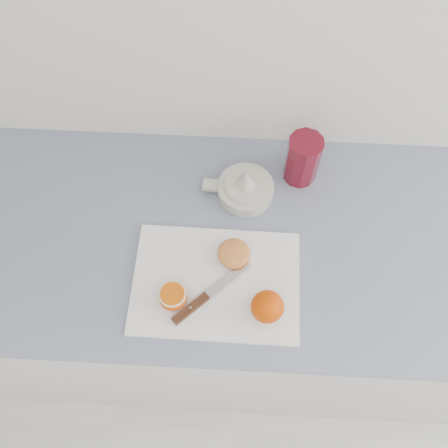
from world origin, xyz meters
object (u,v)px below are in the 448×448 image
object	(u,v)px
counter	(263,298)
red_tumbler	(302,160)
half_orange	(173,296)
cutting_board	(216,283)
citrus_juicer	(245,188)

from	to	relation	value
counter	red_tumbler	size ratio (longest dim) A/B	16.72
half_orange	red_tumbler	world-z (taller)	red_tumbler
counter	red_tumbler	distance (m)	0.55
counter	cutting_board	bearing A→B (deg)	-137.13
citrus_juicer	red_tumbler	world-z (taller)	red_tumbler
counter	cutting_board	size ratio (longest dim) A/B	6.19
counter	half_orange	distance (m)	0.56
counter	red_tumbler	xyz separation A→B (m)	(0.06, 0.19, 0.51)
counter	citrus_juicer	size ratio (longest dim) A/B	13.14
half_orange	citrus_juicer	distance (m)	0.34
half_orange	red_tumbler	distance (m)	0.47
cutting_board	half_orange	distance (m)	0.11
cutting_board	half_orange	bearing A→B (deg)	-152.85
counter	red_tumbler	world-z (taller)	red_tumbler
cutting_board	half_orange	size ratio (longest dim) A/B	5.96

